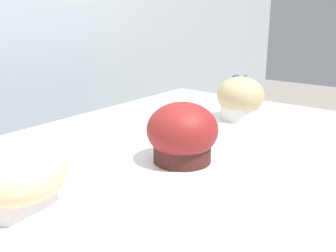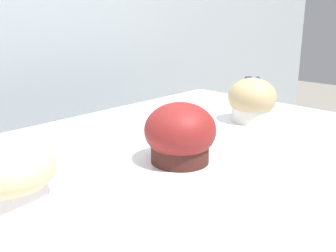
% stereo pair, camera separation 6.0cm
% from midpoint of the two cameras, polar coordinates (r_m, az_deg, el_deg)
% --- Properties ---
extents(muffin_front_center, '(0.11, 0.11, 0.07)m').
position_cam_midpoint_polar(muffin_front_center, '(0.48, -24.43, -7.21)').
color(muffin_front_center, white).
rests_on(muffin_front_center, display_counter).
extents(muffin_back_left, '(0.10, 0.10, 0.09)m').
position_cam_midpoint_polar(muffin_back_left, '(0.57, -0.91, -1.26)').
color(muffin_back_left, '#461F19').
rests_on(muffin_back_left, display_counter).
extents(muffin_back_right, '(0.10, 0.10, 0.09)m').
position_cam_midpoint_polar(muffin_back_right, '(0.80, 8.36, 3.88)').
color(muffin_back_right, silver).
rests_on(muffin_back_right, display_counter).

